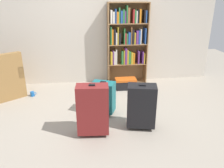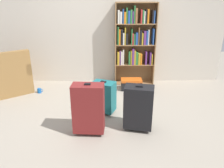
{
  "view_description": "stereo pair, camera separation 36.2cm",
  "coord_description": "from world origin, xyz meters",
  "px_view_note": "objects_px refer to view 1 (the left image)",
  "views": [
    {
      "loc": [
        -0.25,
        -3.25,
        1.86
      ],
      "look_at": [
        0.17,
        0.11,
        0.55
      ],
      "focal_mm": 36.09,
      "sensor_mm": 36.0,
      "label": 1
    },
    {
      "loc": [
        0.11,
        -3.27,
        1.86
      ],
      "look_at": [
        0.17,
        0.11,
        0.55
      ],
      "focal_mm": 36.09,
      "sensor_mm": 36.0,
      "label": 2
    }
  ],
  "objects_px": {
    "armchair": "(2,81)",
    "suitcase_teal": "(103,97)",
    "storage_box": "(126,83)",
    "suitcase_dark_red": "(93,109)",
    "mug": "(33,94)",
    "suitcase_black": "(141,106)",
    "bookshelf": "(127,40)"
  },
  "relations": [
    {
      "from": "mug",
      "to": "bookshelf",
      "type": "bearing_deg",
      "value": 15.54
    },
    {
      "from": "suitcase_black",
      "to": "bookshelf",
      "type": "bearing_deg",
      "value": 86.15
    },
    {
      "from": "suitcase_black",
      "to": "armchair",
      "type": "bearing_deg",
      "value": 148.86
    },
    {
      "from": "armchair",
      "to": "suitcase_black",
      "type": "relative_size",
      "value": 1.38
    },
    {
      "from": "mug",
      "to": "suitcase_teal",
      "type": "relative_size",
      "value": 0.21
    },
    {
      "from": "armchair",
      "to": "storage_box",
      "type": "distance_m",
      "value": 2.5
    },
    {
      "from": "bookshelf",
      "to": "suitcase_dark_red",
      "type": "xyz_separation_m",
      "value": [
        -0.85,
        -2.06,
        -0.57
      ]
    },
    {
      "from": "armchair",
      "to": "suitcase_dark_red",
      "type": "distance_m",
      "value": 2.33
    },
    {
      "from": "armchair",
      "to": "suitcase_teal",
      "type": "relative_size",
      "value": 1.68
    },
    {
      "from": "armchair",
      "to": "mug",
      "type": "height_order",
      "value": "armchair"
    },
    {
      "from": "suitcase_dark_red",
      "to": "storage_box",
      "type": "bearing_deg",
      "value": 64.98
    },
    {
      "from": "suitcase_teal",
      "to": "mug",
      "type": "bearing_deg",
      "value": 146.88
    },
    {
      "from": "storage_box",
      "to": "suitcase_dark_red",
      "type": "bearing_deg",
      "value": -115.02
    },
    {
      "from": "suitcase_teal",
      "to": "bookshelf",
      "type": "bearing_deg",
      "value": 65.68
    },
    {
      "from": "bookshelf",
      "to": "suitcase_dark_red",
      "type": "distance_m",
      "value": 2.3
    },
    {
      "from": "suitcase_black",
      "to": "suitcase_dark_red",
      "type": "height_order",
      "value": "suitcase_dark_red"
    },
    {
      "from": "suitcase_dark_red",
      "to": "suitcase_black",
      "type": "bearing_deg",
      "value": 7.95
    },
    {
      "from": "bookshelf",
      "to": "suitcase_teal",
      "type": "relative_size",
      "value": 3.06
    },
    {
      "from": "bookshelf",
      "to": "mug",
      "type": "height_order",
      "value": "bookshelf"
    },
    {
      "from": "storage_box",
      "to": "mug",
      "type": "bearing_deg",
      "value": -175.39
    },
    {
      "from": "suitcase_dark_red",
      "to": "armchair",
      "type": "bearing_deg",
      "value": 137.52
    },
    {
      "from": "storage_box",
      "to": "suitcase_teal",
      "type": "bearing_deg",
      "value": -118.98
    },
    {
      "from": "armchair",
      "to": "suitcase_teal",
      "type": "distance_m",
      "value": 2.14
    },
    {
      "from": "mug",
      "to": "storage_box",
      "type": "distance_m",
      "value": 1.93
    },
    {
      "from": "storage_box",
      "to": "bookshelf",
      "type": "bearing_deg",
      "value": 79.31
    },
    {
      "from": "mug",
      "to": "armchair",
      "type": "bearing_deg",
      "value": 173.23
    },
    {
      "from": "storage_box",
      "to": "suitcase_dark_red",
      "type": "distance_m",
      "value": 1.85
    },
    {
      "from": "mug",
      "to": "suitcase_black",
      "type": "distance_m",
      "value": 2.36
    },
    {
      "from": "armchair",
      "to": "suitcase_teal",
      "type": "bearing_deg",
      "value": -26.32
    },
    {
      "from": "suitcase_black",
      "to": "suitcase_dark_red",
      "type": "xyz_separation_m",
      "value": [
        -0.72,
        -0.1,
        0.04
      ]
    },
    {
      "from": "bookshelf",
      "to": "suitcase_black",
      "type": "xyz_separation_m",
      "value": [
        -0.13,
        -1.96,
        -0.61
      ]
    },
    {
      "from": "armchair",
      "to": "storage_box",
      "type": "relative_size",
      "value": 2.21
    }
  ]
}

